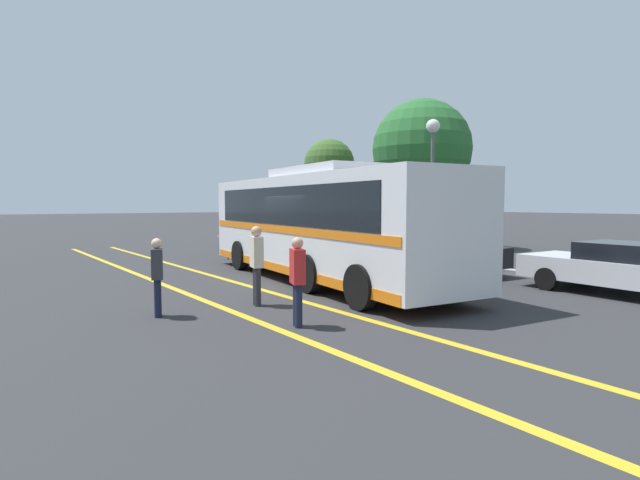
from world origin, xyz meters
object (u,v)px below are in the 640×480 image
(tree_2, at_px, (329,165))
(parked_car_0, at_px, (278,234))
(parked_car_3, at_px, (624,268))
(bus_stop_sign, at_px, (227,222))
(tree_1, at_px, (422,149))
(pedestrian_2, at_px, (297,276))
(pedestrian_0, at_px, (257,260))
(parked_car_1, at_px, (342,240))
(street_lamp, at_px, (433,153))
(pedestrian_1, at_px, (157,273))
(transit_bus, at_px, (320,222))
(parked_car_2, at_px, (441,250))

(tree_2, bearing_deg, parked_car_0, -73.53)
(parked_car_0, bearing_deg, parked_car_3, -88.82)
(bus_stop_sign, relative_size, tree_1, 0.32)
(parked_car_3, distance_m, pedestrian_2, 8.60)
(pedestrian_0, distance_m, tree_1, 16.68)
(parked_car_3, bearing_deg, pedestrian_2, 168.53)
(pedestrian_2, bearing_deg, parked_car_1, 158.06)
(parked_car_1, height_order, street_lamp, street_lamp)
(parked_car_1, height_order, pedestrian_2, pedestrian_2)
(street_lamp, bearing_deg, parked_car_1, -137.37)
(pedestrian_2, bearing_deg, tree_2, 161.88)
(bus_stop_sign, relative_size, street_lamp, 0.43)
(parked_car_0, distance_m, pedestrian_1, 15.94)
(pedestrian_1, xyz_separation_m, pedestrian_2, (2.36, 1.84, 0.05))
(parked_car_3, bearing_deg, tree_2, 79.27)
(transit_bus, height_order, parked_car_2, transit_bus)
(parked_car_1, xyz_separation_m, tree_2, (-7.13, 4.71, 3.78))
(parked_car_2, bearing_deg, pedestrian_2, 27.19)
(pedestrian_0, height_order, pedestrian_1, pedestrian_0)
(parked_car_2, height_order, pedestrian_2, pedestrian_2)
(street_lamp, bearing_deg, tree_2, 167.20)
(transit_bus, bearing_deg, parked_car_1, 52.50)
(transit_bus, bearing_deg, parked_car_3, -46.65)
(pedestrian_0, relative_size, bus_stop_sign, 0.73)
(transit_bus, bearing_deg, street_lamp, 21.34)
(street_lamp, bearing_deg, parked_car_3, -14.71)
(parked_car_1, xyz_separation_m, pedestrian_0, (6.55, -7.66, 0.25))
(parked_car_0, relative_size, street_lamp, 0.82)
(transit_bus, xyz_separation_m, parked_car_0, (-10.30, 4.80, -1.04))
(transit_bus, bearing_deg, tree_1, 35.80)
(parked_car_1, relative_size, parked_car_3, 0.90)
(parked_car_3, xyz_separation_m, tree_2, (-17.97, 4.37, 3.87))
(transit_bus, distance_m, pedestrian_0, 3.98)
(parked_car_1, relative_size, street_lamp, 0.77)
(transit_bus, bearing_deg, pedestrian_2, -123.33)
(parked_car_2, height_order, street_lamp, street_lamp)
(parked_car_0, bearing_deg, pedestrian_1, -128.54)
(parked_car_3, bearing_deg, street_lamp, 78.24)
(bus_stop_sign, bearing_deg, parked_car_2, -55.01)
(pedestrian_0, height_order, street_lamp, street_lamp)
(parked_car_2, distance_m, tree_1, 10.33)
(parked_car_0, height_order, tree_1, tree_1)
(bus_stop_sign, bearing_deg, parked_car_0, 44.78)
(pedestrian_1, height_order, tree_1, tree_1)
(bus_stop_sign, bearing_deg, street_lamp, -30.20)
(bus_stop_sign, height_order, tree_2, tree_2)
(pedestrian_2, height_order, tree_1, tree_1)
(parked_car_3, xyz_separation_m, tree_1, (-12.31, 6.05, 4.38))
(transit_bus, height_order, parked_car_3, transit_bus)
(parked_car_0, distance_m, tree_1, 8.59)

